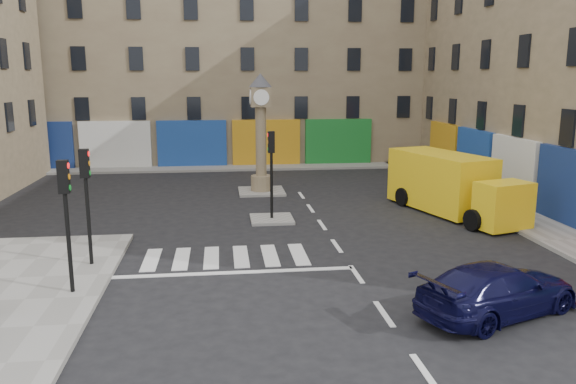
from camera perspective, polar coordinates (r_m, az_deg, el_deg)
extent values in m
plane|color=black|center=(16.84, 7.77, -9.45)|extent=(120.00, 120.00, 0.00)
cube|color=gray|center=(28.87, 19.61, -0.97)|extent=(2.60, 30.00, 0.15)
cube|color=gray|center=(37.86, -6.65, 2.47)|extent=(32.00, 2.40, 0.15)
cube|color=gray|center=(24.04, -1.66, -2.77)|extent=(1.80, 1.80, 0.12)
cube|color=gray|center=(29.87, -2.72, 0.06)|extent=(2.40, 2.40, 0.12)
cube|color=#847558|center=(43.27, -6.97, 14.79)|extent=(32.00, 10.00, 17.00)
cylinder|color=black|center=(16.57, -21.37, -4.87)|extent=(0.12, 0.12, 2.80)
cube|color=black|center=(16.17, -21.85, 1.44)|extent=(0.28, 0.22, 0.90)
cylinder|color=black|center=(18.82, -19.60, -2.83)|extent=(0.12, 0.12, 2.80)
cube|color=black|center=(18.47, -19.98, 2.75)|extent=(0.28, 0.22, 0.90)
cylinder|color=black|center=(23.72, -1.68, 0.65)|extent=(0.12, 0.12, 2.80)
cube|color=black|center=(23.44, -1.71, 5.10)|extent=(0.28, 0.22, 0.90)
cylinder|color=#8D795C|center=(29.78, -2.72, 0.93)|extent=(1.10, 1.10, 0.80)
cylinder|color=#8D795C|center=(29.45, -2.76, 5.14)|extent=(0.56, 0.56, 3.60)
cube|color=#8D795C|center=(29.29, -2.81, 9.62)|extent=(1.00, 1.00, 1.00)
cylinder|color=white|center=(28.77, -2.73, 9.58)|extent=(0.80, 0.06, 0.80)
cone|color=#333338|center=(29.27, -2.83, 11.28)|extent=(1.20, 1.20, 0.70)
imported|color=black|center=(15.55, 20.55, -9.26)|extent=(5.05, 3.54, 1.36)
cube|color=yellow|center=(26.62, 15.20, 1.12)|extent=(3.58, 5.66, 2.52)
cube|color=yellow|center=(23.79, 21.03, -1.27)|extent=(2.37, 1.85, 1.86)
cube|color=black|center=(23.67, 21.20, -0.26)|extent=(2.06, 1.47, 0.77)
cylinder|color=black|center=(23.50, 18.26, -2.74)|extent=(0.51, 0.92, 0.88)
cylinder|color=black|center=(24.98, 22.04, -2.18)|extent=(0.51, 0.92, 0.88)
cylinder|color=black|center=(27.18, 11.57, -0.50)|extent=(0.51, 0.92, 0.88)
cylinder|color=black|center=(28.47, 15.20, -0.13)|extent=(0.51, 0.92, 0.88)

